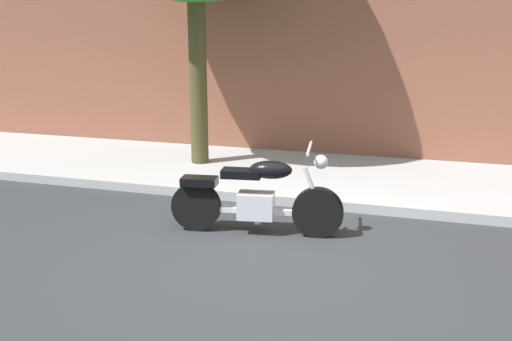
% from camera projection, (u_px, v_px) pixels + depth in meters
% --- Properties ---
extents(ground_plane, '(60.00, 60.00, 0.00)m').
position_uv_depth(ground_plane, '(275.00, 255.00, 6.41)').
color(ground_plane, '#303335').
extents(sidewalk, '(23.06, 2.96, 0.14)m').
position_uv_depth(sidewalk, '(325.00, 177.00, 9.37)').
color(sidewalk, '#AEAEAE').
rests_on(sidewalk, ground).
extents(motorcycle, '(2.13, 0.70, 1.12)m').
position_uv_depth(motorcycle, '(256.00, 198.00, 6.97)').
color(motorcycle, black).
rests_on(motorcycle, ground).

